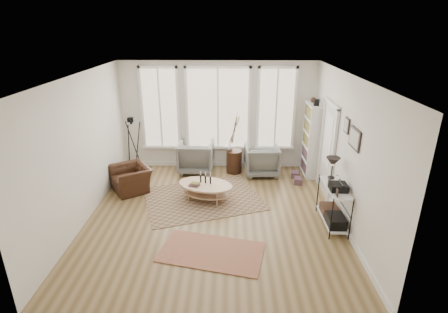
{
  "coord_description": "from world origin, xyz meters",
  "views": [
    {
      "loc": [
        0.33,
        -6.42,
        3.81
      ],
      "look_at": [
        0.2,
        0.6,
        1.1
      ],
      "focal_mm": 28.0,
      "sensor_mm": 36.0,
      "label": 1
    }
  ],
  "objects_px": {
    "bookcase": "(311,140)",
    "accent_chair": "(131,178)",
    "armchair_right": "(262,160)",
    "coffee_table": "(205,187)",
    "side_table": "(234,143)",
    "armchair_left": "(196,157)",
    "low_shelf": "(334,201)"
  },
  "relations": [
    {
      "from": "side_table",
      "to": "accent_chair",
      "type": "bearing_deg",
      "value": -155.8
    },
    {
      "from": "coffee_table",
      "to": "side_table",
      "type": "height_order",
      "value": "side_table"
    },
    {
      "from": "armchair_left",
      "to": "accent_chair",
      "type": "bearing_deg",
      "value": 40.82
    },
    {
      "from": "armchair_right",
      "to": "bookcase",
      "type": "bearing_deg",
      "value": 179.36
    },
    {
      "from": "bookcase",
      "to": "accent_chair",
      "type": "bearing_deg",
      "value": -166.76
    },
    {
      "from": "bookcase",
      "to": "side_table",
      "type": "relative_size",
      "value": 1.19
    },
    {
      "from": "coffee_table",
      "to": "armchair_right",
      "type": "relative_size",
      "value": 1.62
    },
    {
      "from": "armchair_left",
      "to": "side_table",
      "type": "relative_size",
      "value": 0.54
    },
    {
      "from": "side_table",
      "to": "accent_chair",
      "type": "relative_size",
      "value": 1.89
    },
    {
      "from": "low_shelf",
      "to": "armchair_right",
      "type": "xyz_separation_m",
      "value": [
        -1.21,
        2.46,
        -0.11
      ]
    },
    {
      "from": "low_shelf",
      "to": "coffee_table",
      "type": "distance_m",
      "value": 2.8
    },
    {
      "from": "bookcase",
      "to": "armchair_right",
      "type": "bearing_deg",
      "value": -177.5
    },
    {
      "from": "armchair_right",
      "to": "armchair_left",
      "type": "bearing_deg",
      "value": -8.36
    },
    {
      "from": "armchair_left",
      "to": "armchair_right",
      "type": "relative_size",
      "value": 1.05
    },
    {
      "from": "bookcase",
      "to": "armchair_left",
      "type": "distance_m",
      "value": 3.07
    },
    {
      "from": "low_shelf",
      "to": "accent_chair",
      "type": "xyz_separation_m",
      "value": [
        -4.43,
        1.47,
        -0.21
      ]
    },
    {
      "from": "low_shelf",
      "to": "coffee_table",
      "type": "xyz_separation_m",
      "value": [
        -2.61,
        0.99,
        -0.2
      ]
    },
    {
      "from": "armchair_left",
      "to": "armchair_right",
      "type": "height_order",
      "value": "armchair_left"
    },
    {
      "from": "armchair_right",
      "to": "side_table",
      "type": "xyz_separation_m",
      "value": [
        -0.73,
        0.12,
        0.43
      ]
    },
    {
      "from": "armchair_right",
      "to": "accent_chair",
      "type": "relative_size",
      "value": 0.97
    },
    {
      "from": "bookcase",
      "to": "coffee_table",
      "type": "bearing_deg",
      "value": -150.1
    },
    {
      "from": "low_shelf",
      "to": "side_table",
      "type": "height_order",
      "value": "side_table"
    },
    {
      "from": "bookcase",
      "to": "coffee_table",
      "type": "height_order",
      "value": "bookcase"
    },
    {
      "from": "low_shelf",
      "to": "side_table",
      "type": "bearing_deg",
      "value": 126.92
    },
    {
      "from": "accent_chair",
      "to": "armchair_right",
      "type": "bearing_deg",
      "value": 72.93
    },
    {
      "from": "low_shelf",
      "to": "accent_chair",
      "type": "distance_m",
      "value": 4.67
    },
    {
      "from": "side_table",
      "to": "accent_chair",
      "type": "distance_m",
      "value": 2.78
    },
    {
      "from": "bookcase",
      "to": "accent_chair",
      "type": "xyz_separation_m",
      "value": [
        -4.48,
        -1.06,
        -0.66
      ]
    },
    {
      "from": "armchair_left",
      "to": "side_table",
      "type": "xyz_separation_m",
      "value": [
        1.02,
        -0.04,
        0.41
      ]
    },
    {
      "from": "armchair_right",
      "to": "coffee_table",
      "type": "bearing_deg",
      "value": 43.51
    },
    {
      "from": "armchair_right",
      "to": "side_table",
      "type": "relative_size",
      "value": 0.51
    },
    {
      "from": "coffee_table",
      "to": "accent_chair",
      "type": "height_order",
      "value": "accent_chair"
    }
  ]
}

